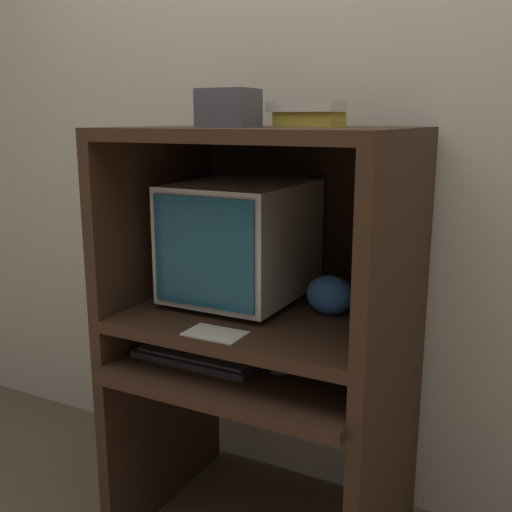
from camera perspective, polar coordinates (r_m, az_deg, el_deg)
The scene contains 11 objects.
wall_back at distance 2.09m, azimuth 5.89°, elevation 11.92°, with size 6.00×0.06×2.60m.
desk_base at distance 1.94m, azimuth 0.41°, elevation -15.97°, with size 0.83×0.69×0.63m.
desk_monitor_shelf at distance 1.84m, azimuth 0.97°, elevation -6.07°, with size 0.83×0.65×0.14m.
hutch_upper at distance 1.77m, azimuth 1.46°, elevation 6.25°, with size 0.83×0.65×0.54m.
crt_monitor at distance 1.88m, azimuth -1.36°, elevation 1.55°, with size 0.36×0.46×0.37m.
keyboard at distance 1.82m, azimuth -5.49°, elevation -9.44°, with size 0.39×0.16×0.03m.
mouse at distance 1.71m, azimuth 2.20°, elevation -10.88°, with size 0.06×0.04×0.03m.
snack_bag at distance 1.78m, azimuth 7.06°, elevation -3.69°, with size 0.14×0.11×0.12m.
book_stack at distance 1.79m, azimuth 5.02°, elevation 13.32°, with size 0.20×0.15×0.07m.
paper_card at distance 1.62m, azimuth -3.93°, elevation -7.38°, with size 0.16×0.10×0.00m.
storage_box at distance 1.73m, azimuth -2.63°, elevation 13.90°, with size 0.15×0.13×0.11m.
Camera 1 is at (0.78, -1.23, 1.33)m, focal length 42.00 mm.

